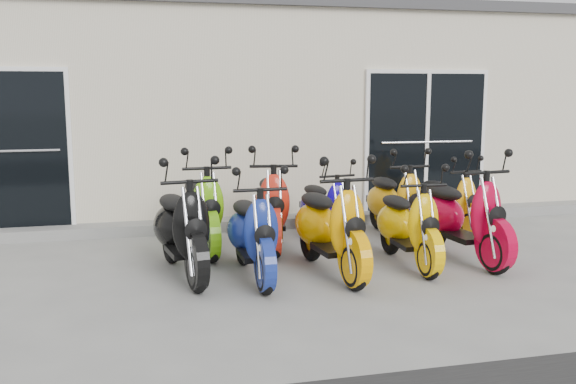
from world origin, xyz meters
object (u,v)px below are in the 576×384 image
scooter_front_orange_b (408,213)px  scooter_back_yellow (396,192)px  scooter_front_red (462,204)px  scooter_back_blue (325,199)px  scooter_front_orange_a (330,213)px  scooter_front_black (181,215)px  scooter_back_green (201,197)px  scooter_front_blue (252,221)px  scooter_back_red (272,195)px  scooter_back_extra (449,193)px

scooter_front_orange_b → scooter_back_yellow: (0.41, 1.33, 0.02)m
scooter_front_red → scooter_back_blue: (-1.27, 1.36, -0.12)m
scooter_front_orange_a → scooter_front_black: bearing=163.7°
scooter_front_black → scooter_front_orange_a: size_ratio=1.00×
scooter_back_green → scooter_back_blue: 1.68m
scooter_front_blue → scooter_front_orange_a: size_ratio=0.93×
scooter_back_red → scooter_front_orange_a: bearing=-67.1°
scooter_front_blue → scooter_back_yellow: bearing=30.9°
scooter_back_blue → scooter_back_yellow: bearing=-13.5°
scooter_front_red → scooter_back_yellow: 1.30m
scooter_front_orange_a → scooter_front_orange_b: size_ratio=1.11×
scooter_front_black → scooter_back_green: size_ratio=1.00×
scooter_front_orange_a → scooter_back_yellow: scooter_front_orange_a is taller
scooter_back_green → scooter_front_blue: bearing=-77.5°
scooter_front_orange_a → scooter_front_blue: bearing=171.6°
scooter_front_black → scooter_back_red: 1.65m
scooter_front_black → scooter_back_blue: size_ratio=1.20×
scooter_back_yellow → scooter_back_extra: size_ratio=1.12×
scooter_back_extra → scooter_back_green: bearing=174.4°
scooter_back_red → scooter_back_yellow: scooter_back_red is taller
scooter_back_blue → scooter_front_red: bearing=-54.9°
scooter_front_red → scooter_back_blue: 1.86m
scooter_back_green → scooter_front_black: bearing=-110.8°
scooter_back_green → scooter_front_red: bearing=-26.3°
scooter_front_orange_a → scooter_back_red: scooter_front_orange_a is taller
scooter_front_orange_b → scooter_back_extra: 1.90m
scooter_back_green → scooter_back_red: size_ratio=1.00×
scooter_back_blue → scooter_front_black: bearing=-156.2°
scooter_back_red → scooter_back_blue: bearing=19.6°
scooter_front_blue → scooter_back_blue: scooter_front_blue is taller
scooter_front_red → scooter_back_extra: scooter_front_red is taller
scooter_front_blue → scooter_back_yellow: same height
scooter_back_green → scooter_back_blue: bearing=1.2°
scooter_front_black → scooter_back_extra: scooter_front_black is taller
scooter_back_yellow → scooter_front_blue: bearing=-150.4°
scooter_back_blue → scooter_back_extra: (1.82, 0.00, 0.00)m
scooter_front_red → scooter_front_blue: bearing=176.6°
scooter_back_green → scooter_back_yellow: (2.63, 0.06, -0.04)m
scooter_front_blue → scooter_front_orange_b: 1.83m
scooter_front_orange_a → scooter_back_blue: 1.60m
scooter_front_orange_b → scooter_back_blue: bearing=111.8°
scooter_front_blue → scooter_front_orange_b: size_ratio=1.03×
scooter_front_blue → scooter_back_extra: (3.09, 1.50, -0.07)m
scooter_front_blue → scooter_front_orange_b: (1.82, 0.07, -0.02)m
scooter_back_green → scooter_back_extra: bearing=-1.5°
scooter_back_red → scooter_back_green: bearing=-171.4°
scooter_front_black → scooter_back_green: (0.33, 1.09, -0.00)m
scooter_back_red → scooter_back_extra: size_ratio=1.19×
scooter_front_black → scooter_back_extra: bearing=9.3°
scooter_front_orange_a → scooter_back_green: scooter_front_orange_a is taller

